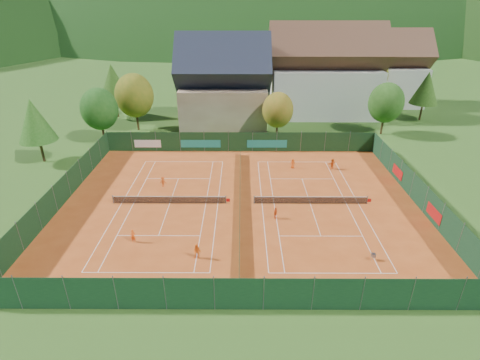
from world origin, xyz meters
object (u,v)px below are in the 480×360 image
player_left_near (133,236)px  player_right_far_a (293,164)px  chalet (224,87)px  hotel_block_a (324,76)px  hotel_block_b (383,73)px  player_right_near (275,213)px  player_right_far_b (332,164)px  player_left_mid (197,252)px  player_left_far (163,182)px  ball_hopper (373,255)px

player_left_near → player_right_far_a: 24.42m
chalet → hotel_block_a: (19.00, 6.00, 0.76)m
hotel_block_a → player_right_far_a: bearing=-108.6°
hotel_block_b → player_right_near: bearing=-119.1°
player_right_far_b → player_left_mid: bearing=18.8°
chalet → hotel_block_b: 35.85m
hotel_block_b → player_right_near: (-26.23, -47.14, -5.96)m
player_left_near → player_left_far: 11.64m
ball_hopper → player_left_near: (-22.08, 2.65, 0.14)m
player_right_near → player_right_far_a: player_right_far_a is taller
player_right_near → player_right_far_a: 13.35m
player_right_far_b → player_left_near: bearing=5.5°
ball_hopper → player_left_far: player_left_far is taller
hotel_block_b → ball_hopper: size_ratio=21.60×
chalet → player_left_far: 27.29m
hotel_block_a → player_right_far_a: hotel_block_a is taller
player_left_near → player_left_mid: (6.39, -2.49, 0.07)m
hotel_block_b → ball_hopper: hotel_block_b is taller
ball_hopper → player_left_near: player_left_near is taller
player_right_near → player_right_far_b: (8.72, 12.66, 0.10)m
ball_hopper → player_right_far_b: (0.56, 19.62, 0.20)m
hotel_block_a → player_left_far: size_ratio=16.17×
chalet → hotel_block_a: bearing=17.5°
chalet → player_right_far_b: size_ratio=10.74×
player_left_near → player_left_mid: player_left_mid is taller
chalet → ball_hopper: chalet is taller
chalet → player_right_far_a: bearing=-63.3°
chalet → player_right_near: (6.77, -33.14, -5.97)m
player_right_far_b → player_right_far_a: bearing=-34.1°
chalet → player_left_near: (-7.16, -37.45, -5.93)m
hotel_block_a → player_left_mid: bearing=-113.3°
player_left_mid → player_right_far_b: (16.25, 19.46, -0.01)m
player_left_far → player_right_far_b: (21.98, 5.35, 0.09)m
player_left_far → player_right_far_a: player_right_far_a is taller
hotel_block_b → player_left_mid: bearing=-122.0°
player_left_mid → player_right_near: player_left_mid is taller
hotel_block_b → ball_hopper: (-18.08, -54.10, -6.06)m
ball_hopper → player_left_near: size_ratio=0.58×
hotel_block_b → player_left_mid: 63.91m
chalet → player_left_far: bearing=-104.1°
player_right_far_a → hotel_block_a: bearing=-111.5°
player_left_far → player_left_near: bearing=96.5°
hotel_block_a → player_left_near: bearing=-121.0°
hotel_block_b → hotel_block_a: bearing=-150.3°
player_right_near → hotel_block_a: bearing=10.2°
ball_hopper → hotel_block_b: bearing=71.5°
chalet → hotel_block_b: chalet is taller
player_left_mid → player_right_far_a: size_ratio=1.12×
player_right_far_b → hotel_block_b: bearing=-148.3°
hotel_block_b → player_right_far_a: hotel_block_b is taller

